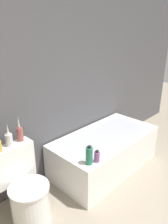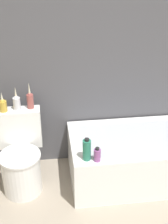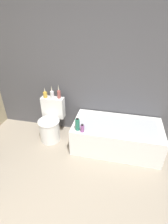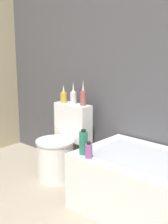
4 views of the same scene
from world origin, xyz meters
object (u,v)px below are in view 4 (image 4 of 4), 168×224
object	(u,v)px
bathtub	(166,193)
shampoo_bottle_short	(89,151)
toilet	(61,148)
shampoo_bottle_tall	(83,143)
vase_gold	(64,96)
vase_silver	(73,96)
vase_bronze	(83,97)

from	to	relation	value
bathtub	shampoo_bottle_short	world-z (taller)	shampoo_bottle_short
toilet	bathtub	bearing A→B (deg)	-1.30
toilet	shampoo_bottle_tall	bearing A→B (deg)	-27.04
toilet	shampoo_bottle_tall	distance (m)	0.72
vase_gold	bathtub	bearing A→B (deg)	-8.45
toilet	vase_silver	size ratio (longest dim) A/B	3.25
toilet	shampoo_bottle_short	distance (m)	0.79
toilet	vase_bronze	bearing A→B (deg)	58.52
vase_silver	shampoo_bottle_tall	world-z (taller)	vase_silver
shampoo_bottle_tall	shampoo_bottle_short	xyz separation A→B (m)	(0.09, -0.03, -0.04)
vase_gold	vase_silver	distance (m)	0.13
vase_gold	vase_silver	bearing A→B (deg)	8.83
toilet	vase_bronze	xyz separation A→B (m)	(0.12, 0.20, 0.52)
vase_gold	vase_silver	xyz separation A→B (m)	(0.12, 0.02, 0.01)
shampoo_bottle_tall	bathtub	bearing A→B (deg)	24.11
vase_bronze	bathtub	bearing A→B (deg)	-12.04
toilet	shampoo_bottle_short	bearing A→B (deg)	-26.28
bathtub	shampoo_bottle_short	xyz separation A→B (m)	(-0.53, -0.31, 0.30)
toilet	vase_bronze	distance (m)	0.57
vase_bronze	shampoo_bottle_tall	size ratio (longest dim) A/B	1.24
vase_gold	vase_bronze	size ratio (longest dim) A/B	0.74
toilet	vase_gold	distance (m)	0.54
vase_silver	shampoo_bottle_short	xyz separation A→B (m)	(0.68, -0.53, -0.28)
bathtub	vase_bronze	xyz separation A→B (m)	(-1.08, 0.23, 0.59)
shampoo_bottle_tall	shampoo_bottle_short	world-z (taller)	shampoo_bottle_tall
shampoo_bottle_tall	vase_gold	bearing A→B (deg)	146.59
vase_silver	vase_bronze	distance (m)	0.13
bathtub	toilet	bearing A→B (deg)	178.70
vase_silver	vase_bronze	world-z (taller)	vase_bronze
vase_gold	vase_bronze	xyz separation A→B (m)	(0.25, 0.03, 0.02)
toilet	vase_silver	xyz separation A→B (m)	(-0.00, 0.19, 0.51)
vase_bronze	shampoo_bottle_short	world-z (taller)	vase_bronze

